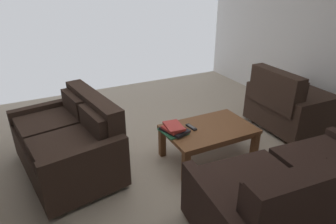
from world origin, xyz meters
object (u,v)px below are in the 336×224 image
Objects in this scene: loveseat_near at (71,141)px; book_stack at (174,129)px; armchair_side at (290,104)px; tv_remote at (191,127)px; sofa_main at (300,193)px; coffee_table at (209,132)px.

loveseat_near is 1.13m from book_stack.
armchair_side is 1.84m from book_stack.
book_stack is at bearing 1.55° from armchair_side.
loveseat_near is 8.87× the size of tv_remote.
sofa_main is at bearing 45.16° from armchair_side.
loveseat_near is at bearing -47.34° from sofa_main.
armchair_side is (-2.89, 0.34, 0.00)m from loveseat_near.
loveseat_near is 4.18× the size of book_stack.
sofa_main is at bearing 111.17° from book_stack.
armchair_side reaches higher than sofa_main.
armchair_side is at bearing -174.77° from coffee_table.
book_stack is (1.84, 0.05, 0.08)m from armchair_side.
tv_remote is (-1.28, 0.39, 0.05)m from loveseat_near.
book_stack is at bearing 0.68° from tv_remote.
tv_remote is at bearing 1.67° from armchair_side.
book_stack is 0.23m from tv_remote.
tv_remote is (0.18, -0.08, 0.07)m from coffee_table.
loveseat_near is 1.34m from tv_remote.
book_stack is (0.41, -0.08, 0.11)m from coffee_table.
sofa_main is 1.76× the size of armchair_side.
armchair_side is (-1.43, -0.13, 0.02)m from coffee_table.
tv_remote reaches higher than coffee_table.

